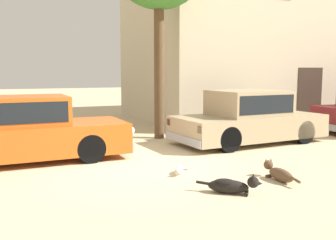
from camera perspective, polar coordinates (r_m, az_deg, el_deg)
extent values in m
plane|color=#CCB78E|center=(8.09, -5.05, -6.79)|extent=(80.00, 80.00, 0.00)
cube|color=#D15619|center=(8.94, -21.03, -2.76)|extent=(4.59, 1.82, 0.66)
cube|color=#D15619|center=(8.86, -21.51, 1.29)|extent=(2.13, 1.51, 0.61)
cube|color=black|center=(8.86, -21.51, 1.36)|extent=(1.96, 1.53, 0.43)
cube|color=#999BA0|center=(9.37, -7.07, -3.27)|extent=(0.16, 1.66, 0.20)
sphere|color=silver|center=(9.96, -8.08, -0.52)|extent=(0.20, 0.20, 0.20)
sphere|color=silver|center=(8.69, -5.61, -1.59)|extent=(0.20, 0.20, 0.20)
cylinder|color=black|center=(9.87, -13.32, -2.58)|extent=(0.63, 0.22, 0.62)
cylinder|color=black|center=(8.43, -11.35, -4.17)|extent=(0.63, 0.22, 0.62)
cube|color=tan|center=(10.83, 11.88, -0.91)|extent=(4.29, 2.12, 0.61)
cube|color=tan|center=(10.73, 11.79, 2.51)|extent=(2.03, 1.70, 0.68)
cube|color=black|center=(10.73, 11.79, 2.56)|extent=(1.88, 1.71, 0.48)
cube|color=#999BA0|center=(12.25, 19.38, -1.17)|extent=(0.25, 1.78, 0.20)
cube|color=#999BA0|center=(9.71, 2.32, -2.86)|extent=(0.25, 1.78, 0.20)
sphere|color=silver|center=(12.73, 17.18, 0.74)|extent=(0.20, 0.20, 0.20)
sphere|color=silver|center=(11.75, 22.11, 0.02)|extent=(0.20, 0.20, 0.20)
cube|color=red|center=(10.34, 0.19, -0.27)|extent=(0.05, 0.18, 0.18)
cube|color=red|center=(8.98, 4.79, -1.42)|extent=(0.05, 0.18, 0.18)
cylinder|color=black|center=(12.26, 14.04, -0.70)|extent=(0.65, 0.25, 0.64)
cylinder|color=black|center=(11.11, 19.51, -1.69)|extent=(0.65, 0.25, 0.64)
cylinder|color=black|center=(10.79, 3.98, -1.55)|extent=(0.65, 0.25, 0.64)
cylinder|color=black|center=(9.46, 9.02, -2.84)|extent=(0.65, 0.25, 0.64)
cube|color=#999BA0|center=(12.81, 22.76, -0.97)|extent=(0.24, 1.71, 0.20)
cube|color=red|center=(13.33, 20.71, 1.26)|extent=(0.05, 0.18, 0.18)
cylinder|color=black|center=(13.96, 23.40, -0.09)|extent=(0.67, 0.24, 0.66)
cube|color=beige|center=(18.84, 18.69, 11.97)|extent=(14.81, 6.57, 7.30)
cube|color=#38281E|center=(14.86, 20.25, 3.25)|extent=(1.10, 0.02, 2.10)
cylinder|color=brown|center=(7.42, 14.64, -8.03)|extent=(0.10, 0.06, 0.06)
cylinder|color=brown|center=(7.50, 15.43, -7.91)|extent=(0.10, 0.06, 0.06)
ellipsoid|color=brown|center=(7.22, 16.39, -7.82)|extent=(0.22, 0.63, 0.23)
sphere|color=brown|center=(7.49, 14.66, -6.44)|extent=(0.18, 0.18, 0.18)
cone|color=brown|center=(7.56, 14.24, -6.40)|extent=(0.10, 0.10, 0.10)
cone|color=brown|center=(7.44, 14.34, -5.89)|extent=(0.06, 0.06, 0.08)
cone|color=brown|center=(7.50, 15.01, -5.81)|extent=(0.06, 0.06, 0.08)
cylinder|color=brown|center=(6.93, 18.38, -8.42)|extent=(0.05, 0.22, 0.08)
cylinder|color=black|center=(6.43, 11.60, -10.33)|extent=(0.11, 0.12, 0.06)
cylinder|color=black|center=(6.29, 11.53, -10.72)|extent=(0.11, 0.12, 0.06)
ellipsoid|color=black|center=(6.35, 8.89, -9.70)|extent=(0.67, 0.59, 0.22)
ellipsoid|color=black|center=(6.34, 8.46, -9.15)|extent=(0.42, 0.40, 0.12)
sphere|color=black|center=(6.30, 12.50, -8.98)|extent=(0.19, 0.19, 0.19)
cone|color=black|center=(6.30, 13.38, -9.13)|extent=(0.14, 0.14, 0.10)
cone|color=black|center=(6.33, 12.54, -8.12)|extent=(0.09, 0.09, 0.08)
cone|color=black|center=(6.23, 12.50, -8.38)|extent=(0.09, 0.09, 0.08)
cylinder|color=black|center=(6.40, 5.22, -9.27)|extent=(0.21, 0.18, 0.07)
ellipsoid|color=beige|center=(7.45, 1.68, -7.43)|extent=(0.33, 0.40, 0.14)
sphere|color=beige|center=(7.23, 1.41, -7.70)|extent=(0.11, 0.11, 0.11)
cone|color=beige|center=(7.21, 1.62, -7.38)|extent=(0.05, 0.05, 0.04)
cone|color=beige|center=(7.22, 1.20, -7.36)|extent=(0.05, 0.05, 0.04)
cylinder|color=beige|center=(7.73, 2.16, -7.25)|extent=(0.20, 0.16, 0.04)
cylinder|color=brown|center=(11.24, -1.34, 7.41)|extent=(0.29, 0.29, 3.99)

